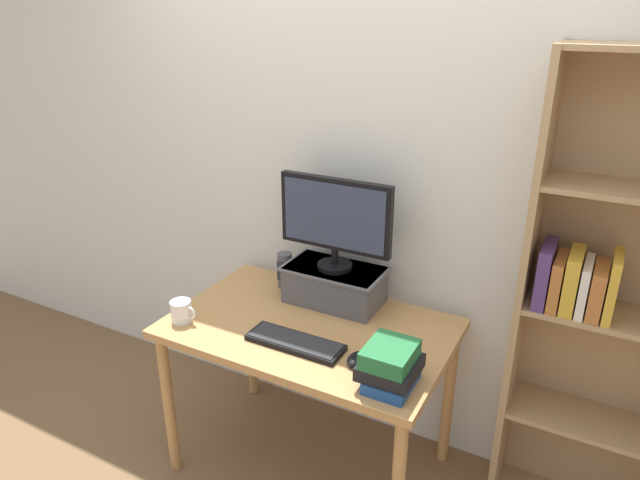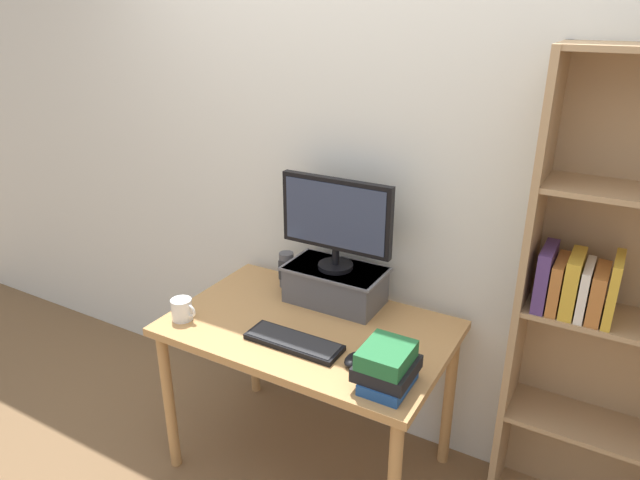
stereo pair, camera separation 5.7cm
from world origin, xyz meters
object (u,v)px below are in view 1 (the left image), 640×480
(bookshelf_unit, at_px, (616,311))
(coffee_mug, at_px, (182,311))
(book_stack, at_px, (390,365))
(desk_speaker, at_px, (285,270))
(desk, at_px, (309,342))
(computer_mouse, at_px, (356,359))
(keyboard, at_px, (295,342))
(computer_monitor, at_px, (335,219))
(riser_box, at_px, (335,284))

(bookshelf_unit, relative_size, coffee_mug, 15.79)
(book_stack, distance_m, desk_speaker, 0.88)
(desk, bearing_deg, computer_mouse, -28.43)
(bookshelf_unit, bearing_deg, book_stack, -142.47)
(keyboard, distance_m, desk_speaker, 0.53)
(desk, distance_m, computer_mouse, 0.35)
(computer_monitor, distance_m, desk_speaker, 0.43)
(bookshelf_unit, bearing_deg, keyboard, -157.26)
(computer_monitor, bearing_deg, desk_speaker, 175.02)
(computer_monitor, bearing_deg, book_stack, -45.13)
(bookshelf_unit, relative_size, desk_speaker, 10.95)
(desk, distance_m, coffee_mug, 0.57)
(bookshelf_unit, xyz_separation_m, riser_box, (-1.14, -0.07, -0.13))
(computer_monitor, xyz_separation_m, desk_speaker, (-0.28, 0.02, -0.32))
(book_stack, bearing_deg, computer_monitor, 134.87)
(computer_mouse, xyz_separation_m, coffee_mug, (-0.80, -0.07, 0.03))
(computer_monitor, relative_size, keyboard, 1.29)
(bookshelf_unit, distance_m, computer_monitor, 1.16)
(riser_box, height_order, coffee_mug, riser_box)
(keyboard, distance_m, computer_mouse, 0.27)
(riser_box, relative_size, desk_speaker, 2.58)
(coffee_mug, bearing_deg, computer_mouse, 5.08)
(book_stack, xyz_separation_m, desk_speaker, (-0.74, 0.48, 0.01))
(desk, bearing_deg, bookshelf_unit, 14.98)
(bookshelf_unit, xyz_separation_m, computer_monitor, (-1.14, -0.07, 0.19))
(bookshelf_unit, height_order, coffee_mug, bookshelf_unit)
(riser_box, xyz_separation_m, desk_speaker, (-0.28, 0.02, -0.00))
(computer_monitor, height_order, coffee_mug, computer_monitor)
(desk_speaker, bearing_deg, computer_monitor, -4.98)
(computer_monitor, relative_size, book_stack, 2.37)
(riser_box, bearing_deg, book_stack, -45.22)
(book_stack, bearing_deg, desk, 154.26)
(book_stack, bearing_deg, desk_speaker, 146.82)
(bookshelf_unit, height_order, computer_monitor, bookshelf_unit)
(computer_monitor, bearing_deg, coffee_mug, -137.08)
(keyboard, bearing_deg, book_stack, -7.69)
(book_stack, relative_size, desk_speaker, 1.26)
(keyboard, bearing_deg, bookshelf_unit, 22.74)
(riser_box, bearing_deg, computer_mouse, -53.53)
(book_stack, distance_m, coffee_mug, 0.96)
(computer_mouse, height_order, book_stack, book_stack)
(keyboard, xyz_separation_m, book_stack, (0.43, -0.06, 0.07))
(coffee_mug, bearing_deg, book_stack, 0.67)
(computer_monitor, xyz_separation_m, computer_mouse, (0.30, -0.40, -0.39))
(computer_monitor, bearing_deg, desk, -90.25)
(keyboard, height_order, coffee_mug, coffee_mug)
(book_stack, height_order, coffee_mug, book_stack)
(bookshelf_unit, height_order, computer_mouse, bookshelf_unit)
(computer_monitor, xyz_separation_m, keyboard, (0.02, -0.40, -0.40))
(coffee_mug, xyz_separation_m, desk_speaker, (0.22, 0.49, 0.04))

